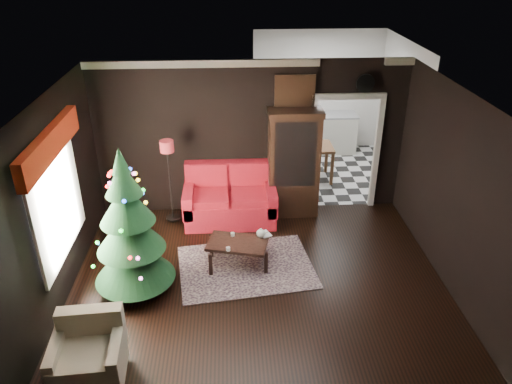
{
  "coord_description": "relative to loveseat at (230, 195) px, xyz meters",
  "views": [
    {
      "loc": [
        -0.37,
        -5.66,
        4.54
      ],
      "look_at": [
        0.0,
        0.9,
        1.15
      ],
      "focal_mm": 34.28,
      "sensor_mm": 36.0,
      "label": 1
    }
  ],
  "objects": [
    {
      "name": "floor",
      "position": [
        0.4,
        -2.05,
        -0.5
      ],
      "size": [
        5.5,
        5.5,
        0.0
      ],
      "primitive_type": "plane",
      "color": "black",
      "rests_on": "ground"
    },
    {
      "name": "ceiling",
      "position": [
        0.4,
        -2.05,
        2.3
      ],
      "size": [
        5.5,
        5.5,
        0.0
      ],
      "primitive_type": "plane",
      "rotation": [
        3.14,
        0.0,
        0.0
      ],
      "color": "white",
      "rests_on": "ground"
    },
    {
      "name": "wall_back",
      "position": [
        0.4,
        0.45,
        0.9
      ],
      "size": [
        5.5,
        0.0,
        5.5
      ],
      "primitive_type": "plane",
      "rotation": [
        1.57,
        0.0,
        0.0
      ],
      "color": "black",
      "rests_on": "ground"
    },
    {
      "name": "wall_front",
      "position": [
        0.4,
        -4.55,
        0.9
      ],
      "size": [
        5.5,
        0.0,
        5.5
      ],
      "primitive_type": "plane",
      "rotation": [
        -1.57,
        0.0,
        0.0
      ],
      "color": "black",
      "rests_on": "ground"
    },
    {
      "name": "wall_left",
      "position": [
        -2.35,
        -2.05,
        0.9
      ],
      "size": [
        0.0,
        5.5,
        5.5
      ],
      "primitive_type": "plane",
      "rotation": [
        1.57,
        0.0,
        1.57
      ],
      "color": "black",
      "rests_on": "ground"
    },
    {
      "name": "wall_right",
      "position": [
        3.15,
        -2.05,
        0.9
      ],
      "size": [
        0.0,
        5.5,
        5.5
      ],
      "primitive_type": "plane",
      "rotation": [
        1.57,
        0.0,
        -1.57
      ],
      "color": "black",
      "rests_on": "ground"
    },
    {
      "name": "doorway",
      "position": [
        2.1,
        0.45,
        0.55
      ],
      "size": [
        1.1,
        0.1,
        2.1
      ],
      "primitive_type": null,
      "color": "beige",
      "rests_on": "ground"
    },
    {
      "name": "left_window",
      "position": [
        -2.31,
        -1.85,
        0.95
      ],
      "size": [
        0.05,
        1.6,
        1.4
      ],
      "primitive_type": "cube",
      "color": "white",
      "rests_on": "wall_left"
    },
    {
      "name": "valance",
      "position": [
        -2.23,
        -1.85,
        1.77
      ],
      "size": [
        0.12,
        2.1,
        0.35
      ],
      "primitive_type": "cube",
      "color": "maroon",
      "rests_on": "wall_left"
    },
    {
      "name": "kitchen_floor",
      "position": [
        2.1,
        1.95,
        -0.5
      ],
      "size": [
        3.0,
        3.0,
        0.0
      ],
      "primitive_type": "plane",
      "color": "silver",
      "rests_on": "ground"
    },
    {
      "name": "kitchen_window",
      "position": [
        2.1,
        3.4,
        1.2
      ],
      "size": [
        0.7,
        0.06,
        0.7
      ],
      "primitive_type": "cube",
      "color": "white",
      "rests_on": "ground"
    },
    {
      "name": "rug",
      "position": [
        0.23,
        -1.47,
        -0.49
      ],
      "size": [
        2.23,
        1.74,
        0.01
      ],
      "primitive_type": "cube",
      "rotation": [
        0.0,
        0.0,
        0.13
      ],
      "color": "#654258",
      "rests_on": "ground"
    },
    {
      "name": "loveseat",
      "position": [
        0.0,
        0.0,
        0.0
      ],
      "size": [
        1.7,
        0.9,
        1.0
      ],
      "primitive_type": null,
      "color": "maroon",
      "rests_on": "ground"
    },
    {
      "name": "curio_cabinet",
      "position": [
        1.15,
        0.22,
        0.45
      ],
      "size": [
        0.9,
        0.45,
        1.9
      ],
      "primitive_type": null,
      "color": "black",
      "rests_on": "ground"
    },
    {
      "name": "floor_lamp",
      "position": [
        -1.03,
        -0.03,
        0.33
      ],
      "size": [
        0.33,
        0.33,
        1.49
      ],
      "primitive_type": null,
      "rotation": [
        0.0,
        0.0,
        0.37
      ],
      "color": "black",
      "rests_on": "ground"
    },
    {
      "name": "christmas_tree",
      "position": [
        -1.39,
        -1.89,
        0.55
      ],
      "size": [
        1.49,
        1.49,
        2.18
      ],
      "primitive_type": null,
      "rotation": [
        0.0,
        0.0,
        0.39
      ],
      "color": "black",
      "rests_on": "ground"
    },
    {
      "name": "armchair",
      "position": [
        -1.61,
        -3.62,
        -0.04
      ],
      "size": [
        0.82,
        0.82,
        0.79
      ],
      "primitive_type": null,
      "rotation": [
        0.0,
        0.0,
        0.06
      ],
      "color": "tan",
      "rests_on": "ground"
    },
    {
      "name": "coffee_table",
      "position": [
        0.1,
        -1.4,
        -0.28
      ],
      "size": [
        1.01,
        0.75,
        0.41
      ],
      "primitive_type": null,
      "rotation": [
        0.0,
        0.0,
        -0.24
      ],
      "color": "black",
      "rests_on": "rug"
    },
    {
      "name": "teapot",
      "position": [
        0.47,
        -1.28,
        -0.0
      ],
      "size": [
        0.19,
        0.19,
        0.15
      ],
      "primitive_type": null,
      "rotation": [
        0.0,
        0.0,
        -0.19
      ],
      "color": "beige",
      "rests_on": "coffee_table"
    },
    {
      "name": "cup_a",
      "position": [
        0.03,
        -1.21,
        -0.05
      ],
      "size": [
        0.06,
        0.06,
        0.05
      ],
      "primitive_type": "cylinder",
      "rotation": [
        0.0,
        0.0,
        -0.02
      ],
      "color": "white",
      "rests_on": "coffee_table"
    },
    {
      "name": "cup_b",
      "position": [
        -0.04,
        -1.62,
        -0.05
      ],
      "size": [
        0.07,
        0.07,
        0.06
      ],
      "primitive_type": "cylinder",
      "rotation": [
        0.0,
        0.0,
        0.16
      ],
      "color": "silver",
      "rests_on": "coffee_table"
    },
    {
      "name": "book",
      "position": [
        0.47,
        -1.23,
        0.03
      ],
      "size": [
        0.15,
        0.08,
        0.21
      ],
      "primitive_type": "imported",
      "rotation": [
        0.0,
        0.0,
        0.41
      ],
      "color": "#9E825E",
      "rests_on": "coffee_table"
    },
    {
      "name": "wall_clock",
      "position": [
        2.35,
        0.4,
        1.88
      ],
      "size": [
        0.32,
        0.32,
        0.06
      ],
      "primitive_type": "cylinder",
      "color": "silver",
      "rests_on": "wall_back"
    },
    {
      "name": "painting",
      "position": [
        1.15,
        0.41,
        1.75
      ],
      "size": [
        0.62,
        0.05,
        0.52
      ],
      "primitive_type": "cube",
      "color": "#A07B4C",
      "rests_on": "wall_back"
    },
    {
      "name": "kitchen_counter",
      "position": [
        2.1,
        3.15,
        -0.05
      ],
      "size": [
        1.8,
        0.6,
        0.9
      ],
      "primitive_type": "cube",
      "color": "silver",
      "rests_on": "ground"
    },
    {
      "name": "kitchen_table",
      "position": [
        1.8,
        1.65,
        -0.12
      ],
      "size": [
        0.7,
        0.7,
        0.75
      ],
      "primitive_type": null,
      "color": "brown",
      "rests_on": "ground"
    }
  ]
}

